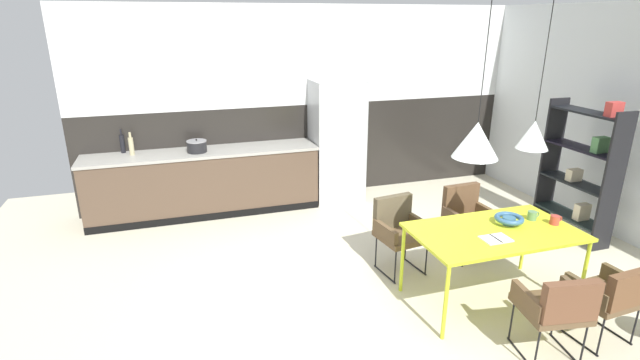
{
  "coord_description": "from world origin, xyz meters",
  "views": [
    {
      "loc": [
        -1.99,
        -3.37,
        2.65
      ],
      "look_at": [
        -0.58,
        1.08,
        1.05
      ],
      "focal_mm": 26.36,
      "sensor_mm": 36.0,
      "label": 1
    }
  ],
  "objects_px": {
    "armchair_near_window": "(466,213)",
    "cooking_pot": "(197,146)",
    "mug_white_ceramic": "(532,216)",
    "open_book": "(496,239)",
    "bottle_wine_green": "(131,146)",
    "mug_glass_clear": "(555,220)",
    "pendant_lamp_over_table_far": "(533,135)",
    "refrigerator_column": "(337,141)",
    "open_shelf_unit": "(582,168)",
    "armchair_corner_seat": "(398,225)",
    "fruit_bowl": "(509,219)",
    "bottle_vinegar_dark": "(122,143)",
    "armchair_far_side": "(558,305)",
    "pendant_lamp_over_table_near": "(476,140)",
    "armchair_head_of_table": "(613,292)",
    "dining_table": "(494,235)"
  },
  "relations": [
    {
      "from": "open_book",
      "to": "pendant_lamp_over_table_far",
      "type": "xyz_separation_m",
      "value": [
        0.43,
        0.2,
        0.89
      ]
    },
    {
      "from": "armchair_far_side",
      "to": "bottle_wine_green",
      "type": "relative_size",
      "value": 2.55
    },
    {
      "from": "cooking_pot",
      "to": "armchair_far_side",
      "type": "bearing_deg",
      "value": -57.83
    },
    {
      "from": "armchair_corner_seat",
      "to": "bottle_wine_green",
      "type": "xyz_separation_m",
      "value": [
        -2.8,
        2.34,
        0.53
      ]
    },
    {
      "from": "bottle_vinegar_dark",
      "to": "pendant_lamp_over_table_far",
      "type": "relative_size",
      "value": 0.25
    },
    {
      "from": "refrigerator_column",
      "to": "armchair_near_window",
      "type": "bearing_deg",
      "value": -69.21
    },
    {
      "from": "fruit_bowl",
      "to": "cooking_pot",
      "type": "bearing_deg",
      "value": 132.64
    },
    {
      "from": "armchair_far_side",
      "to": "armchair_head_of_table",
      "type": "xyz_separation_m",
      "value": [
        0.6,
        0.03,
        -0.02
      ]
    },
    {
      "from": "mug_white_ceramic",
      "to": "pendant_lamp_over_table_far",
      "type": "relative_size",
      "value": 0.1
    },
    {
      "from": "armchair_corner_seat",
      "to": "fruit_bowl",
      "type": "height_order",
      "value": "fruit_bowl"
    },
    {
      "from": "armchair_near_window",
      "to": "cooking_pot",
      "type": "bearing_deg",
      "value": -39.96
    },
    {
      "from": "open_book",
      "to": "open_shelf_unit",
      "type": "xyz_separation_m",
      "value": [
        2.08,
        1.12,
        0.14
      ]
    },
    {
      "from": "dining_table",
      "to": "mug_white_ceramic",
      "type": "relative_size",
      "value": 11.91
    },
    {
      "from": "armchair_near_window",
      "to": "mug_white_ceramic",
      "type": "height_order",
      "value": "mug_white_ceramic"
    },
    {
      "from": "mug_glass_clear",
      "to": "mug_white_ceramic",
      "type": "distance_m",
      "value": 0.21
    },
    {
      "from": "mug_glass_clear",
      "to": "fruit_bowl",
      "type": "bearing_deg",
      "value": 162.19
    },
    {
      "from": "open_book",
      "to": "bottle_wine_green",
      "type": "bearing_deg",
      "value": 134.2
    },
    {
      "from": "armchair_far_side",
      "to": "fruit_bowl",
      "type": "relative_size",
      "value": 2.84
    },
    {
      "from": "cooking_pot",
      "to": "bottle_vinegar_dark",
      "type": "xyz_separation_m",
      "value": [
        -0.96,
        0.26,
        0.05
      ]
    },
    {
      "from": "armchair_corner_seat",
      "to": "fruit_bowl",
      "type": "distance_m",
      "value": 1.14
    },
    {
      "from": "cooking_pot",
      "to": "open_shelf_unit",
      "type": "height_order",
      "value": "open_shelf_unit"
    },
    {
      "from": "bottle_vinegar_dark",
      "to": "armchair_head_of_table",
      "type": "bearing_deg",
      "value": -45.97
    },
    {
      "from": "armchair_head_of_table",
      "to": "bottle_wine_green",
      "type": "distance_m",
      "value": 5.66
    },
    {
      "from": "armchair_far_side",
      "to": "pendant_lamp_over_table_far",
      "type": "height_order",
      "value": "pendant_lamp_over_table_far"
    },
    {
      "from": "open_shelf_unit",
      "to": "pendant_lamp_over_table_far",
      "type": "xyz_separation_m",
      "value": [
        -1.65,
        -0.91,
        0.75
      ]
    },
    {
      "from": "fruit_bowl",
      "to": "bottle_vinegar_dark",
      "type": "relative_size",
      "value": 0.85
    },
    {
      "from": "armchair_head_of_table",
      "to": "cooking_pot",
      "type": "xyz_separation_m",
      "value": [
        -3.09,
        3.92,
        0.51
      ]
    },
    {
      "from": "armchair_corner_seat",
      "to": "open_shelf_unit",
      "type": "height_order",
      "value": "open_shelf_unit"
    },
    {
      "from": "refrigerator_column",
      "to": "mug_glass_clear",
      "type": "height_order",
      "value": "refrigerator_column"
    },
    {
      "from": "refrigerator_column",
      "to": "pendant_lamp_over_table_far",
      "type": "height_order",
      "value": "pendant_lamp_over_table_far"
    },
    {
      "from": "bottle_vinegar_dark",
      "to": "pendant_lamp_over_table_near",
      "type": "xyz_separation_m",
      "value": [
        3.18,
        -3.32,
        0.61
      ]
    },
    {
      "from": "dining_table",
      "to": "cooking_pot",
      "type": "distance_m",
      "value": 3.99
    },
    {
      "from": "cooking_pot",
      "to": "pendant_lamp_over_table_far",
      "type": "distance_m",
      "value": 4.21
    },
    {
      "from": "open_shelf_unit",
      "to": "armchair_corner_seat",
      "type": "bearing_deg",
      "value": -87.61
    },
    {
      "from": "dining_table",
      "to": "mug_white_ceramic",
      "type": "bearing_deg",
      "value": 11.59
    },
    {
      "from": "open_shelf_unit",
      "to": "bottle_wine_green",
      "type": "bearing_deg",
      "value": -112.74
    },
    {
      "from": "armchair_near_window",
      "to": "mug_glass_clear",
      "type": "bearing_deg",
      "value": 104.36
    },
    {
      "from": "fruit_bowl",
      "to": "mug_white_ceramic",
      "type": "xyz_separation_m",
      "value": [
        0.29,
        0.02,
        -0.01
      ]
    },
    {
      "from": "open_book",
      "to": "pendant_lamp_over_table_near",
      "type": "relative_size",
      "value": 0.2
    },
    {
      "from": "open_book",
      "to": "bottle_wine_green",
      "type": "xyz_separation_m",
      "value": [
        -3.26,
        3.35,
        0.29
      ]
    },
    {
      "from": "bottle_wine_green",
      "to": "mug_glass_clear",
      "type": "bearing_deg",
      "value": -38.88
    },
    {
      "from": "fruit_bowl",
      "to": "bottle_wine_green",
      "type": "distance_m",
      "value": 4.75
    },
    {
      "from": "mug_glass_clear",
      "to": "pendant_lamp_over_table_near",
      "type": "xyz_separation_m",
      "value": [
        -0.96,
        0.07,
        0.86
      ]
    },
    {
      "from": "fruit_bowl",
      "to": "pendant_lamp_over_table_far",
      "type": "relative_size",
      "value": 0.22
    },
    {
      "from": "refrigerator_column",
      "to": "armchair_corner_seat",
      "type": "xyz_separation_m",
      "value": [
        -0.08,
        -2.26,
        -0.38
      ]
    },
    {
      "from": "armchair_near_window",
      "to": "open_shelf_unit",
      "type": "distance_m",
      "value": 1.67
    },
    {
      "from": "open_book",
      "to": "open_shelf_unit",
      "type": "height_order",
      "value": "open_shelf_unit"
    },
    {
      "from": "mug_glass_clear",
      "to": "cooking_pot",
      "type": "relative_size",
      "value": 0.48
    },
    {
      "from": "refrigerator_column",
      "to": "open_book",
      "type": "relative_size",
      "value": 6.97
    },
    {
      "from": "cooking_pot",
      "to": "open_book",
      "type": "bearing_deg",
      "value": -53.22
    }
  ]
}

